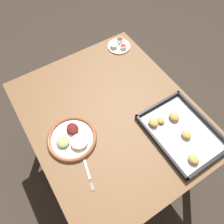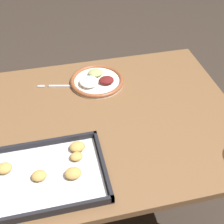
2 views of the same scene
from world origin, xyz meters
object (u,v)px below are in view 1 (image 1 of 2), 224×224
(dinner_plate, at_px, (72,139))
(fork, at_px, (87,169))
(baking_tray, at_px, (180,132))
(saucer_plate, at_px, (119,45))

(dinner_plate, xyz_separation_m, fork, (0.17, -0.01, -0.01))
(dinner_plate, xyz_separation_m, baking_tray, (0.26, 0.49, -0.00))
(dinner_plate, relative_size, baking_tray, 0.63)
(saucer_plate, xyz_separation_m, baking_tray, (0.71, -0.09, -0.00))
(fork, bearing_deg, dinner_plate, -171.18)
(fork, relative_size, saucer_plate, 1.26)
(fork, bearing_deg, baking_tray, 92.39)
(fork, bearing_deg, saucer_plate, 149.21)
(fork, xyz_separation_m, saucer_plate, (-0.61, 0.59, 0.01))
(dinner_plate, relative_size, saucer_plate, 1.68)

